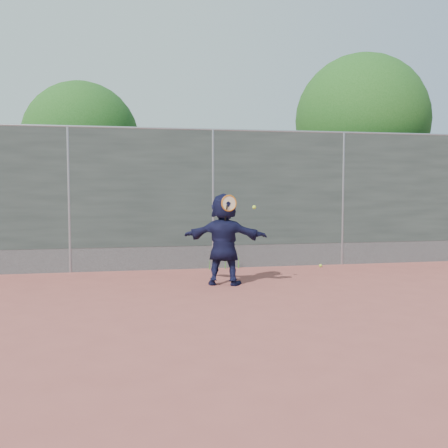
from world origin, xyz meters
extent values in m
plane|color=#9E4C42|center=(0.00, 0.00, 0.00)|extent=(80.00, 80.00, 0.00)
imported|color=#131434|center=(-0.12, 1.61, 0.82)|extent=(1.60, 0.97, 1.65)
sphere|color=#ABD42F|center=(2.36, 3.20, 0.03)|extent=(0.07, 0.07, 0.07)
cube|color=#38423D|center=(0.00, 3.50, 1.75)|extent=(20.00, 0.04, 2.50)
cube|color=slate|center=(0.00, 3.50, 0.25)|extent=(20.00, 0.03, 0.50)
cylinder|color=gray|center=(0.00, 3.50, 3.00)|extent=(20.00, 0.05, 0.05)
cylinder|color=gray|center=(-3.00, 3.50, 1.50)|extent=(0.06, 0.06, 3.00)
cylinder|color=gray|center=(0.00, 3.50, 1.50)|extent=(0.06, 0.06, 3.00)
cylinder|color=gray|center=(3.00, 3.50, 1.50)|extent=(0.06, 0.06, 3.00)
torus|color=#C36312|center=(-0.07, 1.41, 1.48)|extent=(0.29, 0.09, 0.29)
cylinder|color=beige|center=(-0.07, 1.41, 1.48)|extent=(0.24, 0.06, 0.25)
cylinder|color=black|center=(-0.12, 1.43, 1.28)|extent=(0.06, 0.13, 0.33)
sphere|color=#ABD42F|center=(0.40, 1.43, 1.40)|extent=(0.07, 0.07, 0.07)
cylinder|color=#382314|center=(4.50, 5.70, 1.30)|extent=(0.28, 0.28, 2.60)
sphere|color=#23561C|center=(4.50, 5.70, 3.59)|extent=(3.60, 3.60, 3.60)
sphere|color=#23561C|center=(5.22, 5.90, 3.23)|extent=(2.52, 2.52, 2.52)
cylinder|color=#382314|center=(-3.00, 6.50, 1.10)|extent=(0.28, 0.28, 2.20)
sphere|color=#23561C|center=(-3.00, 6.50, 3.03)|extent=(3.00, 3.00, 3.00)
sphere|color=#23561C|center=(-2.40, 6.70, 2.73)|extent=(2.10, 2.10, 2.10)
cone|color=#387226|center=(0.25, 3.38, 0.13)|extent=(0.03, 0.03, 0.26)
cone|color=#387226|center=(0.55, 3.40, 0.15)|extent=(0.03, 0.03, 0.30)
cone|color=#387226|center=(-0.10, 3.36, 0.11)|extent=(0.03, 0.03, 0.22)
camera|label=1|loc=(-1.78, -7.16, 1.72)|focal=40.00mm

